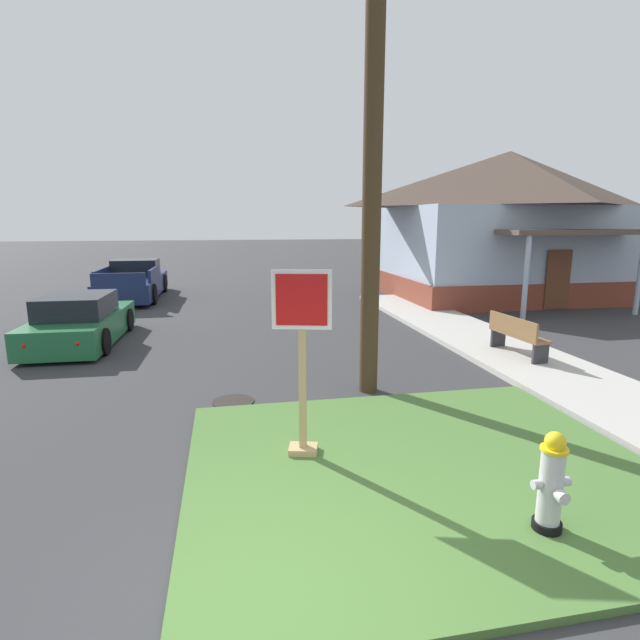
% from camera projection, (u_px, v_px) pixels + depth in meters
% --- Properties ---
extents(ground_plane, '(160.00, 160.00, 0.00)m').
position_uv_depth(ground_plane, '(256.00, 613.00, 3.76)').
color(ground_plane, '#333335').
extents(grass_corner_patch, '(5.59, 4.77, 0.08)m').
position_uv_depth(grass_corner_patch, '(421.00, 468.00, 5.90)').
color(grass_corner_patch, '#477033').
rests_on(grass_corner_patch, ground).
extents(sidewalk_strip, '(2.20, 17.59, 0.12)m').
position_uv_depth(sidewalk_strip, '(512.00, 354.00, 10.87)').
color(sidewalk_strip, '#B2AFA8').
rests_on(sidewalk_strip, ground).
extents(fire_hydrant, '(0.38, 0.34, 0.99)m').
position_uv_depth(fire_hydrant, '(551.00, 484.00, 4.56)').
color(fire_hydrant, black).
rests_on(fire_hydrant, grass_corner_patch).
extents(stop_sign, '(0.71, 0.36, 2.35)m').
position_uv_depth(stop_sign, '(302.00, 366.00, 5.97)').
color(stop_sign, tan).
rests_on(stop_sign, grass_corner_patch).
extents(manhole_cover, '(0.70, 0.70, 0.02)m').
position_uv_depth(manhole_cover, '(233.00, 402.00, 8.15)').
color(manhole_cover, black).
rests_on(manhole_cover, ground).
extents(parked_sedan_green, '(1.92, 4.17, 1.25)m').
position_uv_depth(parked_sedan_green, '(81.00, 322.00, 11.97)').
color(parked_sedan_green, '#1E6038').
rests_on(parked_sedan_green, ground).
extents(pickup_truck_navy, '(2.10, 5.55, 1.48)m').
position_uv_depth(pickup_truck_navy, '(134.00, 283.00, 19.16)').
color(pickup_truck_navy, '#19234C').
rests_on(pickup_truck_navy, ground).
extents(street_bench, '(0.51, 1.63, 0.85)m').
position_uv_depth(street_bench, '(516.00, 334.00, 10.53)').
color(street_bench, brown).
rests_on(street_bench, sidewalk_strip).
extents(utility_pole, '(1.73, 0.32, 9.87)m').
position_uv_depth(utility_pole, '(374.00, 85.00, 7.70)').
color(utility_pole, '#42301E').
rests_on(utility_pole, ground).
extents(corner_house, '(9.49, 8.41, 5.68)m').
position_uv_depth(corner_house, '(506.00, 223.00, 19.39)').
color(corner_house, brown).
rests_on(corner_house, ground).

